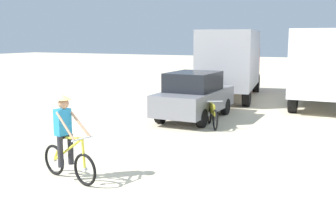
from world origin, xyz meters
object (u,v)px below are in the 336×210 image
at_px(box_truck_grey_hauler, 232,61).
at_px(sedan_parked, 194,95).
at_px(box_truck_avon_van, 325,64).
at_px(bicycle_spare, 212,115).
at_px(cyclist_orange_shirt, 66,141).

height_order(box_truck_grey_hauler, sedan_parked, box_truck_grey_hauler).
xyz_separation_m(box_truck_grey_hauler, sedan_parked, (0.37, -5.70, -0.99)).
height_order(box_truck_avon_van, bicycle_spare, box_truck_avon_van).
relative_size(box_truck_avon_van, bicycle_spare, 4.52).
bearing_deg(box_truck_grey_hauler, sedan_parked, -86.32).
relative_size(sedan_parked, bicycle_spare, 2.78).
relative_size(cyclist_orange_shirt, bicycle_spare, 1.20).
bearing_deg(box_truck_avon_van, box_truck_grey_hauler, 174.54).
distance_m(sedan_parked, bicycle_spare, 1.54).
height_order(box_truck_avon_van, cyclist_orange_shirt, box_truck_avon_van).
distance_m(box_truck_grey_hauler, bicycle_spare, 7.01).
relative_size(box_truck_avon_van, sedan_parked, 1.62).
distance_m(box_truck_avon_van, bicycle_spare, 7.10).
relative_size(sedan_parked, cyclist_orange_shirt, 2.32).
bearing_deg(bicycle_spare, box_truck_avon_van, 64.83).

